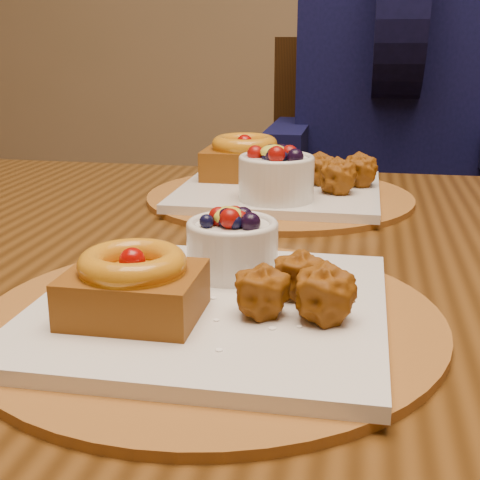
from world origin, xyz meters
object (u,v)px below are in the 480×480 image
object	(u,v)px
place_setting_far	(277,181)
diner	(394,82)
place_setting_near	(209,296)
chair_far	(352,224)
dining_table	(254,308)

from	to	relation	value
place_setting_far	diner	size ratio (longest dim) A/B	0.46
place_setting_near	diner	size ratio (longest dim) A/B	0.46
chair_far	place_setting_far	bearing A→B (deg)	-90.38
dining_table	chair_far	xyz separation A→B (m)	(0.10, 0.88, -0.14)
dining_table	chair_far	bearing A→B (deg)	83.65
place_setting_far	chair_far	world-z (taller)	chair_far
chair_far	diner	distance (m)	0.36
place_setting_near	chair_far	bearing A→B (deg)	84.79
chair_far	dining_table	bearing A→B (deg)	-88.05
place_setting_near	place_setting_far	world-z (taller)	place_setting_far
place_setting_far	place_setting_near	bearing A→B (deg)	-89.80
diner	place_setting_near	bearing A→B (deg)	-82.78
place_setting_far	chair_far	bearing A→B (deg)	81.32
place_setting_near	diner	world-z (taller)	diner
diner	chair_far	bearing A→B (deg)	160.11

